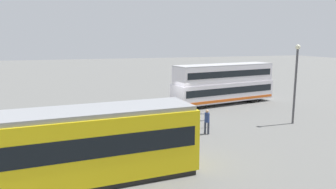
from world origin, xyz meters
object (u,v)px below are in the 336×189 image
(double_decker_bus, at_px, (224,84))
(pedestrian_crossing, at_px, (207,120))
(pedestrian_near_railing, at_px, (170,118))
(street_lamp, at_px, (296,77))
(tram_yellow, at_px, (49,149))
(info_sign, at_px, (79,120))

(double_decker_bus, distance_m, pedestrian_crossing, 10.55)
(pedestrian_near_railing, bearing_deg, double_decker_bus, -136.39)
(double_decker_bus, height_order, street_lamp, street_lamp)
(tram_yellow, xyz_separation_m, pedestrian_near_railing, (-7.28, -5.95, -0.65))
(tram_yellow, relative_size, pedestrian_crossing, 7.77)
(tram_yellow, distance_m, pedestrian_near_railing, 9.43)
(street_lamp, bearing_deg, double_decker_bus, -79.75)
(info_sign, bearing_deg, pedestrian_crossing, 179.00)
(double_decker_bus, distance_m, street_lamp, 8.51)
(pedestrian_near_railing, distance_m, info_sign, 5.94)
(pedestrian_near_railing, xyz_separation_m, info_sign, (5.85, 0.88, 0.53))
(double_decker_bus, distance_m, tram_yellow, 20.57)
(pedestrian_near_railing, relative_size, pedestrian_crossing, 1.08)
(double_decker_bus, height_order, pedestrian_near_railing, double_decker_bus)
(double_decker_bus, relative_size, pedestrian_near_railing, 6.05)
(pedestrian_near_railing, bearing_deg, info_sign, 8.56)
(tram_yellow, bearing_deg, pedestrian_crossing, -152.70)
(info_sign, bearing_deg, double_decker_bus, -148.37)
(double_decker_bus, bearing_deg, info_sign, 31.63)
(pedestrian_near_railing, relative_size, street_lamp, 0.31)
(pedestrian_crossing, distance_m, street_lamp, 7.75)
(tram_yellow, distance_m, info_sign, 5.27)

